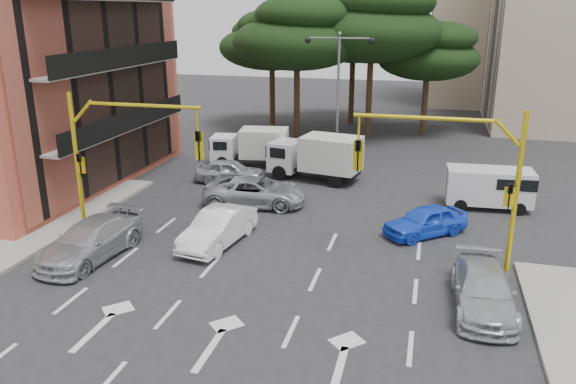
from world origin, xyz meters
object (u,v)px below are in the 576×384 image
Objects in this scene: van_white at (489,188)px; box_truck_b at (315,158)px; box_truck_a at (250,147)px; street_lamp_center at (338,75)px; car_blue_compact at (425,221)px; car_silver_wagon at (91,241)px; signal_mast_left at (113,146)px; car_silver_cross_a at (255,192)px; car_white_hatch at (218,228)px; signal_mast_right at (464,169)px; car_silver_cross_b at (230,171)px; car_silver_parked at (483,290)px.

box_truck_b reaches higher than van_white.
box_truck_a is at bearing 77.49° from box_truck_b.
box_truck_b is (-0.53, -3.91, -4.15)m from street_lamp_center.
car_silver_wagon is at bearing -105.92° from car_blue_compact.
car_silver_cross_a is (4.34, 5.09, -3.19)m from signal_mast_left.
car_silver_wagon is at bearing -112.40° from street_lamp_center.
van_white is at bearing 26.24° from signal_mast_left.
car_silver_wagon is (-12.40, -5.57, 0.08)m from car_blue_compact.
street_lamp_center is at bearing 88.65° from car_white_hatch.
car_silver_cross_b is (-11.80, 8.40, -3.24)m from signal_mast_right.
van_white is at bearing 106.50° from car_blue_compact.
car_blue_compact is at bearing 106.17° from car_silver_parked.
signal_mast_right is at bearing 0.00° from signal_mast_left.
van_white is at bearing 38.79° from car_silver_wagon.
street_lamp_center reaches higher than car_silver_parked.
street_lamp_center reaches higher than van_white.
car_silver_wagon is at bearing -88.29° from signal_mast_left.
street_lamp_center reaches higher than signal_mast_left.
car_silver_cross_a is at bearing -150.71° from car_silver_cross_b.
car_silver_parked is at bearing -21.89° from car_blue_compact.
signal_mast_right is at bearing -144.38° from box_truck_a.
street_lamp_center is (-6.80, 14.01, 1.54)m from signal_mast_right.
car_silver_cross_a is 4.17m from car_silver_cross_b.
car_silver_parked is 0.87× the size of box_truck_b.
car_silver_parked is (10.06, -7.71, -0.04)m from car_silver_cross_a.
car_silver_cross_a is 1.26× the size of van_white.
box_truck_a is 4.83m from box_truck_b.
street_lamp_center is 18.29m from car_silver_wagon.
street_lamp_center reaches higher than box_truck_b.
car_white_hatch is at bearing -100.12° from street_lamp_center.
box_truck_a is at bearing -8.77° from car_silver_cross_b.
signal_mast_left is at bearing -115.91° from street_lamp_center.
car_silver_cross_b is at bearing -97.22° from van_white.
signal_mast_left is 12.45m from box_truck_a.
signal_mast_right reaches higher than box_truck_b.
street_lamp_center is at bearing 112.50° from car_silver_parked.
street_lamp_center is 1.58× the size of car_silver_wagon.
car_silver_cross_a is at bearing 98.63° from car_white_hatch.
car_silver_wagon is at bearing 164.15° from box_truck_a.
car_white_hatch is 8.72m from car_blue_compact.
signal_mast_right and signal_mast_left have the same top height.
car_silver_cross_b is 0.81× the size of box_truck_a.
car_white_hatch is (4.33, 0.14, -3.18)m from signal_mast_left.
car_white_hatch is 0.87× the size of car_silver_wagon.
car_blue_compact is at bearing -62.23° from street_lamp_center.
box_truck_a reaches higher than car_silver_wagon.
car_silver_parked is (12.60, -11.02, 0.01)m from car_silver_cross_b.
car_silver_cross_a is at bearing 140.48° from car_silver_parked.
street_lamp_center is (6.80, 14.01, 1.54)m from signal_mast_left.
signal_mast_right is 1.33× the size of car_silver_parked.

